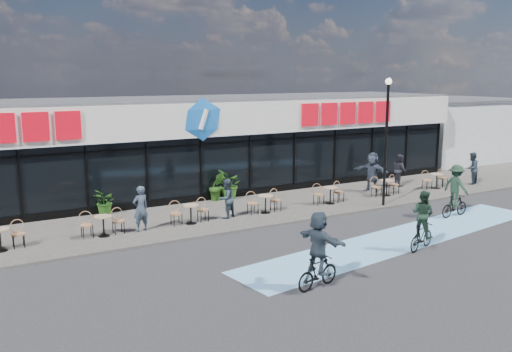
{
  "coord_description": "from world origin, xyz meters",
  "views": [
    {
      "loc": [
        -9.63,
        -14.99,
        5.72
      ],
      "look_at": [
        0.85,
        3.5,
        1.73
      ],
      "focal_mm": 38.0,
      "sensor_mm": 36.0,
      "label": 1
    }
  ],
  "objects_px": {
    "pedestrian_b": "(400,170)",
    "cyclist_b": "(456,192)",
    "potted_plant_mid": "(230,184)",
    "pedestrian_a": "(372,172)",
    "patron_right": "(226,199)",
    "potted_plant_left": "(105,202)",
    "cyclist_a": "(422,224)",
    "potted_plant_right": "(217,186)",
    "pedestrian_c": "(472,168)",
    "patron_left": "(141,209)",
    "lamp_post": "(386,131)"
  },
  "relations": [
    {
      "from": "pedestrian_b",
      "to": "cyclist_b",
      "type": "distance_m",
      "value": 5.9
    },
    {
      "from": "pedestrian_b",
      "to": "cyclist_b",
      "type": "bearing_deg",
      "value": 174.45
    },
    {
      "from": "potted_plant_mid",
      "to": "pedestrian_a",
      "type": "xyz_separation_m",
      "value": [
        6.77,
        -1.96,
        0.28
      ]
    },
    {
      "from": "patron_right",
      "to": "potted_plant_mid",
      "type": "bearing_deg",
      "value": -142.02
    },
    {
      "from": "potted_plant_left",
      "to": "cyclist_a",
      "type": "relative_size",
      "value": 0.52
    },
    {
      "from": "potted_plant_right",
      "to": "potted_plant_mid",
      "type": "bearing_deg",
      "value": -2.23
    },
    {
      "from": "pedestrian_c",
      "to": "potted_plant_left",
      "type": "bearing_deg",
      "value": -27.92
    },
    {
      "from": "potted_plant_right",
      "to": "cyclist_b",
      "type": "xyz_separation_m",
      "value": [
        7.34,
        -7.07,
        0.27
      ]
    },
    {
      "from": "pedestrian_b",
      "to": "patron_left",
      "type": "bearing_deg",
      "value": 112.74
    },
    {
      "from": "lamp_post",
      "to": "cyclist_b",
      "type": "distance_m",
      "value": 3.78
    },
    {
      "from": "patron_left",
      "to": "pedestrian_a",
      "type": "height_order",
      "value": "pedestrian_a"
    },
    {
      "from": "potted_plant_mid",
      "to": "cyclist_b",
      "type": "xyz_separation_m",
      "value": [
        6.7,
        -7.05,
        0.23
      ]
    },
    {
      "from": "patron_right",
      "to": "pedestrian_c",
      "type": "relative_size",
      "value": 0.94
    },
    {
      "from": "pedestrian_b",
      "to": "pedestrian_c",
      "type": "distance_m",
      "value": 3.88
    },
    {
      "from": "pedestrian_a",
      "to": "pedestrian_b",
      "type": "height_order",
      "value": "pedestrian_a"
    },
    {
      "from": "potted_plant_mid",
      "to": "potted_plant_left",
      "type": "bearing_deg",
      "value": 179.64
    },
    {
      "from": "potted_plant_mid",
      "to": "cyclist_a",
      "type": "xyz_separation_m",
      "value": [
        2.32,
        -9.44,
        0.09
      ]
    },
    {
      "from": "potted_plant_left",
      "to": "patron_left",
      "type": "height_order",
      "value": "patron_left"
    },
    {
      "from": "pedestrian_c",
      "to": "lamp_post",
      "type": "bearing_deg",
      "value": -8.07
    },
    {
      "from": "pedestrian_a",
      "to": "pedestrian_c",
      "type": "height_order",
      "value": "pedestrian_a"
    },
    {
      "from": "pedestrian_a",
      "to": "cyclist_b",
      "type": "relative_size",
      "value": 0.9
    },
    {
      "from": "pedestrian_c",
      "to": "patron_left",
      "type": "bearing_deg",
      "value": -18.25
    },
    {
      "from": "cyclist_a",
      "to": "cyclist_b",
      "type": "xyz_separation_m",
      "value": [
        4.38,
        2.39,
        0.14
      ]
    },
    {
      "from": "lamp_post",
      "to": "potted_plant_mid",
      "type": "height_order",
      "value": "lamp_post"
    },
    {
      "from": "patron_left",
      "to": "cyclist_b",
      "type": "distance_m",
      "value": 12.52
    },
    {
      "from": "patron_left",
      "to": "pedestrian_a",
      "type": "distance_m",
      "value": 11.98
    },
    {
      "from": "patron_left",
      "to": "pedestrian_a",
      "type": "xyz_separation_m",
      "value": [
        11.93,
        1.1,
        0.13
      ]
    },
    {
      "from": "cyclist_a",
      "to": "potted_plant_left",
      "type": "bearing_deg",
      "value": 130.15
    },
    {
      "from": "patron_left",
      "to": "patron_right",
      "type": "relative_size",
      "value": 1.07
    },
    {
      "from": "lamp_post",
      "to": "potted_plant_left",
      "type": "distance_m",
      "value": 12.13
    },
    {
      "from": "potted_plant_left",
      "to": "pedestrian_b",
      "type": "relative_size",
      "value": 0.64
    },
    {
      "from": "potted_plant_mid",
      "to": "patron_right",
      "type": "height_order",
      "value": "patron_right"
    },
    {
      "from": "potted_plant_mid",
      "to": "pedestrian_a",
      "type": "height_order",
      "value": "pedestrian_a"
    },
    {
      "from": "potted_plant_left",
      "to": "pedestrian_c",
      "type": "height_order",
      "value": "pedestrian_c"
    },
    {
      "from": "potted_plant_right",
      "to": "pedestrian_b",
      "type": "height_order",
      "value": "pedestrian_b"
    },
    {
      "from": "potted_plant_left",
      "to": "pedestrian_c",
      "type": "distance_m",
      "value": 18.45
    },
    {
      "from": "patron_left",
      "to": "pedestrian_c",
      "type": "height_order",
      "value": "patron_left"
    },
    {
      "from": "potted_plant_mid",
      "to": "patron_right",
      "type": "xyz_separation_m",
      "value": [
        -1.63,
        -2.93,
        0.1
      ]
    },
    {
      "from": "cyclist_a",
      "to": "lamp_post",
      "type": "bearing_deg",
      "value": 59.46
    },
    {
      "from": "lamp_post",
      "to": "pedestrian_b",
      "type": "relative_size",
      "value": 3.35
    },
    {
      "from": "potted_plant_mid",
      "to": "pedestrian_c",
      "type": "height_order",
      "value": "pedestrian_c"
    },
    {
      "from": "lamp_post",
      "to": "cyclist_b",
      "type": "relative_size",
      "value": 2.55
    },
    {
      "from": "lamp_post",
      "to": "patron_left",
      "type": "relative_size",
      "value": 3.26
    },
    {
      "from": "potted_plant_left",
      "to": "pedestrian_b",
      "type": "distance_m",
      "value": 14.7
    },
    {
      "from": "patron_right",
      "to": "pedestrian_a",
      "type": "relative_size",
      "value": 0.81
    },
    {
      "from": "potted_plant_mid",
      "to": "pedestrian_a",
      "type": "relative_size",
      "value": 0.71
    },
    {
      "from": "lamp_post",
      "to": "cyclist_b",
      "type": "xyz_separation_m",
      "value": [
        1.41,
        -2.64,
        -2.31
      ]
    },
    {
      "from": "lamp_post",
      "to": "pedestrian_c",
      "type": "bearing_deg",
      "value": 9.91
    },
    {
      "from": "cyclist_b",
      "to": "cyclist_a",
      "type": "bearing_deg",
      "value": -151.32
    },
    {
      "from": "patron_left",
      "to": "lamp_post",
      "type": "bearing_deg",
      "value": 159.57
    }
  ]
}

